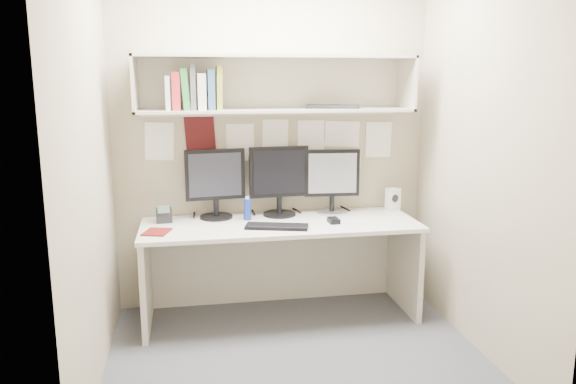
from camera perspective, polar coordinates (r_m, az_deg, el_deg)
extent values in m
cube|color=#414145|center=(3.76, 0.93, -16.45)|extent=(2.40, 2.00, 0.01)
cube|color=tan|center=(4.33, -1.57, 5.40)|extent=(2.40, 0.02, 2.60)
cube|color=tan|center=(2.39, 5.65, 0.31)|extent=(2.40, 0.02, 2.60)
cube|color=tan|center=(3.33, -19.71, 2.88)|extent=(0.02, 2.00, 2.60)
cube|color=tan|center=(3.77, 19.25, 3.84)|extent=(0.02, 2.00, 2.60)
cube|color=beige|center=(4.08, -0.77, -3.33)|extent=(2.00, 0.70, 0.03)
cube|color=#BFB6A5|center=(4.50, -1.45, -6.76)|extent=(1.96, 0.02, 0.70)
cube|color=#BFB6A5|center=(4.12, -1.18, 8.30)|extent=(2.00, 0.38, 0.02)
cube|color=#BFB6A5|center=(4.11, -1.20, 13.59)|extent=(2.00, 0.38, 0.02)
cube|color=#BFB6A5|center=(4.29, -1.58, 10.97)|extent=(2.00, 0.02, 0.40)
cube|color=#BFB6A5|center=(4.07, -15.32, 10.54)|extent=(0.02, 0.38, 0.40)
cube|color=#BFB6A5|center=(4.38, 11.95, 10.74)|extent=(0.02, 0.38, 0.40)
cylinder|color=black|center=(4.24, -7.29, -2.51)|extent=(0.24, 0.24, 0.02)
cylinder|color=black|center=(4.23, -7.32, -1.59)|extent=(0.04, 0.04, 0.12)
cube|color=black|center=(4.19, -7.41, 1.77)|extent=(0.44, 0.08, 0.38)
cube|color=black|center=(4.17, -7.40, 1.72)|extent=(0.39, 0.05, 0.32)
cylinder|color=black|center=(4.29, -0.88, -2.26)|extent=(0.25, 0.25, 0.02)
cylinder|color=black|center=(4.28, -0.89, -1.33)|extent=(0.04, 0.04, 0.12)
cube|color=black|center=(4.24, -0.92, 2.06)|extent=(0.45, 0.07, 0.38)
cube|color=black|center=(4.22, -0.88, 2.02)|extent=(0.39, 0.03, 0.33)
cylinder|color=#A5A5AA|center=(4.38, 4.47, -2.03)|extent=(0.23, 0.23, 0.02)
cylinder|color=black|center=(4.36, 4.48, -1.17)|extent=(0.04, 0.04, 0.12)
cube|color=black|center=(4.33, 4.49, 1.95)|extent=(0.43, 0.07, 0.36)
cube|color=#A3A3A8|center=(4.31, 4.56, 1.90)|extent=(0.37, 0.03, 0.31)
cube|color=black|center=(3.93, -1.15, -3.52)|extent=(0.46, 0.27, 0.02)
cube|color=black|center=(4.08, 4.65, -2.90)|extent=(0.08, 0.12, 0.03)
cube|color=silver|center=(4.51, 10.60, -0.74)|extent=(0.11, 0.11, 0.18)
cylinder|color=black|center=(4.47, 10.82, -0.64)|extent=(0.06, 0.03, 0.06)
cylinder|color=navy|center=(4.15, -4.15, -1.77)|extent=(0.06, 0.06, 0.16)
cylinder|color=white|center=(4.13, -4.17, -0.63)|extent=(0.03, 0.03, 0.02)
cube|color=#5E1210|center=(3.92, -13.19, -3.97)|extent=(0.21, 0.23, 0.01)
cube|color=black|center=(4.18, -12.47, -2.32)|extent=(0.12, 0.10, 0.10)
cube|color=#4C6659|center=(4.11, -12.53, -1.74)|extent=(0.08, 0.02, 0.06)
cube|color=beige|center=(4.02, -12.09, 9.79)|extent=(0.03, 0.19, 0.23)
cube|color=red|center=(4.02, -11.29, 10.00)|extent=(0.05, 0.19, 0.26)
cube|color=#277631|center=(4.02, -10.40, 10.22)|extent=(0.04, 0.19, 0.29)
cube|color=#48484D|center=(4.02, -9.64, 10.43)|extent=(0.04, 0.19, 0.31)
cube|color=beige|center=(4.02, -8.77, 10.03)|extent=(0.06, 0.19, 0.25)
cube|color=#2D4E71|center=(4.03, -7.83, 10.24)|extent=(0.05, 0.19, 0.28)
cube|color=olive|center=(4.03, -7.03, 10.44)|extent=(0.04, 0.19, 0.30)
cube|color=black|center=(4.20, 4.56, 8.66)|extent=(0.41, 0.27, 0.03)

